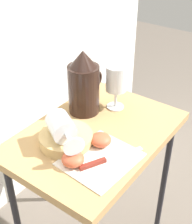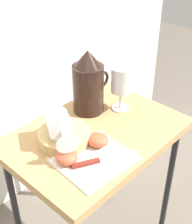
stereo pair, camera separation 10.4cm
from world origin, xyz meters
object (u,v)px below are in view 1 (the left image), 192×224
apple_half_left (73,159)px  knife (103,161)px  wine_glass_tipped_far (63,127)px  table (96,148)px  wine_glass_tipped_near (62,127)px  pitcher (84,88)px  wine_glass_upright (116,81)px  basket_tray (66,139)px  apple_half_right (101,140)px

apple_half_left → knife: (0.06, -0.07, -0.01)m
wine_glass_tipped_far → table: bearing=-19.0°
knife → apple_half_left: bearing=131.1°
wine_glass_tipped_near → pitcher: bearing=19.6°
wine_glass_tipped_near → apple_half_left: bearing=-120.2°
wine_glass_upright → wine_glass_tipped_near: wine_glass_upright is taller
wine_glass_tipped_near → table: bearing=-18.6°
pitcher → wine_glass_tipped_near: 0.22m
wine_glass_upright → knife: 0.33m
basket_tray → wine_glass_upright: bearing=-1.9°
wine_glass_tipped_near → knife: 0.16m
pitcher → apple_half_left: (-0.25, -0.15, -0.07)m
table → pitcher: bearing=54.6°
pitcher → wine_glass_tipped_far: (-0.20, -0.07, -0.03)m
wine_glass_tipped_far → apple_half_left: bearing=-123.5°
wine_glass_upright → wine_glass_tipped_near: 0.29m
basket_tray → pitcher: bearing=21.1°
table → wine_glass_upright: size_ratio=3.96×
table → pitcher: size_ratio=2.84×
pitcher → wine_glass_tipped_near: (-0.20, -0.07, -0.02)m
apple_half_left → apple_half_right: same height
apple_half_left → basket_tray: bearing=51.8°
basket_tray → wine_glass_tipped_far: size_ratio=1.05×
pitcher → table: bearing=-125.4°
apple_half_left → knife: 0.09m
wine_glass_tipped_near → wine_glass_tipped_far: 0.01m
table → pitcher: 0.22m
knife → basket_tray: bearing=86.7°
wine_glass_upright → pitcher: bearing=137.4°
wine_glass_upright → wine_glass_tipped_far: wine_glass_upright is taller
basket_tray → knife: size_ratio=0.87×
pitcher → apple_half_left: 0.30m
wine_glass_upright → table: bearing=-168.9°
table → apple_half_right: bearing=-131.6°
apple_half_right → apple_half_left: bearing=174.1°
table → wine_glass_tipped_near: size_ratio=4.02×
wine_glass_tipped_near → apple_half_right: 0.13m
knife → pitcher: bearing=48.7°
wine_glass_upright → apple_half_right: (-0.22, -0.09, -0.09)m
wine_glass_tipped_near → knife: (0.01, -0.15, -0.06)m
wine_glass_tipped_far → apple_half_left: wine_glass_tipped_far is taller
apple_half_right → knife: apple_half_right is taller
wine_glass_upright → apple_half_left: 0.36m
basket_tray → apple_half_left: size_ratio=2.56×
table → basket_tray: 0.14m
table → knife: size_ratio=3.42×
basket_tray → wine_glass_upright: 0.29m
table → pitcher: (0.08, 0.11, 0.17)m
wine_glass_tipped_near → knife: size_ratio=0.85×
wine_glass_tipped_far → apple_half_right: 0.13m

